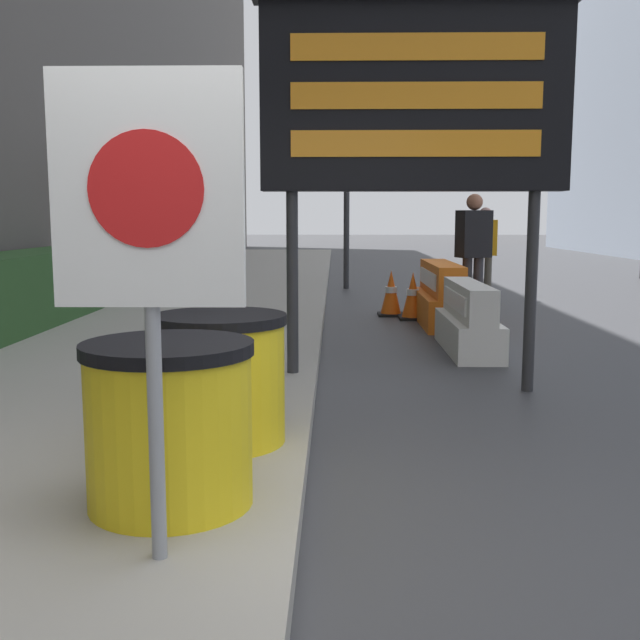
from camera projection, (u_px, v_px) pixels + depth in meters
ground_plane at (296, 577)px, 3.13m from camera, size 120.00×120.00×0.00m
bare_tree at (125, 212)px, 12.51m from camera, size 1.21×1.34×2.86m
barrel_drum_foreground at (170, 423)px, 3.48m from camera, size 0.80×0.80×0.77m
barrel_drum_middle at (220, 378)px, 4.45m from camera, size 0.80×0.80×0.77m
warning_sign at (148, 222)px, 2.77m from camera, size 0.72×0.08×1.88m
message_board at (415, 96)px, 6.16m from camera, size 2.66×0.36×3.33m
jersey_barrier_white at (468, 321)px, 8.34m from camera, size 0.50×1.79×0.77m
jersey_barrier_orange_near at (441, 297)px, 10.47m from camera, size 0.61×2.06×0.86m
traffic_cone_near at (413, 296)px, 10.94m from camera, size 0.39×0.39×0.70m
traffic_cone_mid at (391, 294)px, 11.34m from camera, size 0.39×0.39×0.69m
traffic_light_near_curb at (347, 152)px, 15.21m from camera, size 0.28×0.44×3.87m
pedestrian_worker at (473, 244)px, 11.22m from camera, size 0.55×0.44×1.84m
pedestrian_passerby at (485, 245)px, 13.48m from camera, size 0.48×0.34×1.66m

